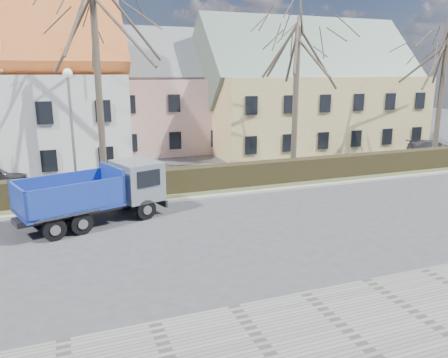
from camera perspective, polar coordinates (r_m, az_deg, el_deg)
name	(u,v)px	position (r m, az deg, el deg)	size (l,w,h in m)	color
ground	(178,235)	(17.80, -6.01, -7.23)	(120.00, 120.00, 0.00)	#3E3E40
curb_far	(155,202)	(22.03, -9.06, -3.00)	(80.00, 0.30, 0.12)	#ADA89F
grass_strip	(148,194)	(23.55, -9.85, -1.96)	(80.00, 3.00, 0.10)	#424B2A
hedge	(149,184)	(23.20, -9.81, -0.66)	(60.00, 0.90, 1.30)	black
building_pink	(162,101)	(37.08, -8.07, 10.02)	(10.80, 8.80, 8.00)	#D09E93
building_yellow	(307,97)	(38.78, 10.82, 10.45)	(18.80, 10.80, 8.50)	#D1BA72
tree_1	(98,73)	(24.70, -16.19, 13.19)	(9.20, 9.20, 12.65)	#453C30
tree_2	(296,86)	(28.37, 9.39, 11.88)	(8.00, 8.00, 11.00)	#453C30
tree_3	(442,88)	(35.88, 26.55, 10.57)	(7.60, 7.60, 10.45)	#453C30
dump_truck	(88,195)	(19.39, -17.32, -2.06)	(6.37, 2.37, 2.55)	navy
streetlight	(73,134)	(23.32, -19.17, 5.52)	(0.52, 0.52, 6.62)	gray
cart_frame	(64,204)	(21.75, -20.15, -3.11)	(0.77, 0.44, 0.70)	silver
parked_car_b	(433,147)	(38.30, 25.65, 3.74)	(1.59, 3.91, 1.13)	#383942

